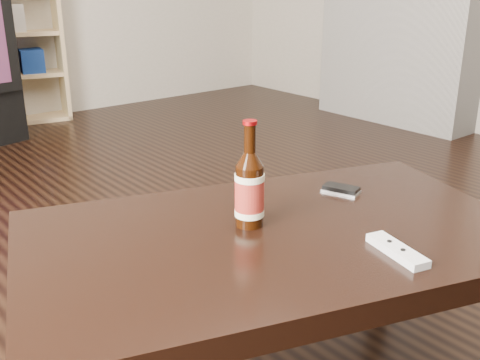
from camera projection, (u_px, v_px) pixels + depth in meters
floor at (267, 287)px, 2.00m from camera, size 5.00×6.00×0.01m
bookshelf at (8, 29)px, 4.04m from camera, size 0.75×0.45×1.29m
coffee_table at (275, 253)px, 1.38m from camera, size 1.38×1.06×0.46m
beer_bottle at (250, 190)px, 1.36m from camera, size 0.08×0.08×0.27m
phone at (341, 189)px, 1.60m from camera, size 0.08×0.11×0.02m
remote at (397, 250)px, 1.24m from camera, size 0.09×0.17×0.02m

